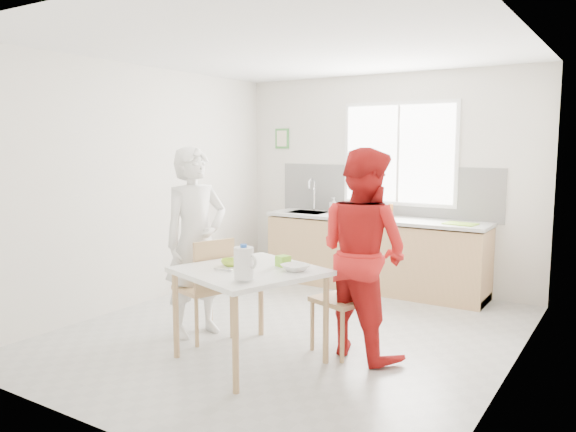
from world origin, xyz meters
name	(u,v)px	position (x,y,z in m)	size (l,w,h in m)	color
ground	(291,332)	(0.00, 0.00, 0.00)	(4.50, 4.50, 0.00)	#B7B7B2
room_shell	(291,163)	(0.00, 0.00, 1.64)	(4.50, 4.50, 4.50)	silver
window	(399,154)	(0.20, 2.23, 1.70)	(1.50, 0.06, 1.30)	white
backsplash	(384,191)	(0.00, 2.24, 1.23)	(3.00, 0.02, 0.65)	white
picture_frame	(282,139)	(-1.55, 2.23, 1.90)	(0.22, 0.03, 0.28)	#459342
kitchen_counter	(373,256)	(0.00, 1.95, 0.42)	(2.84, 0.64, 1.37)	tan
dining_table	(250,278)	(0.09, -0.79, 0.71)	(1.30, 1.30, 0.79)	white
chair_left	(207,284)	(-0.56, -0.58, 0.53)	(0.56, 0.56, 0.96)	tan
chair_far	(348,292)	(0.68, -0.12, 0.52)	(0.55, 0.55, 0.95)	tan
person_white	(196,242)	(-0.74, -0.52, 0.90)	(0.66, 0.43, 1.80)	white
person_red	(363,253)	(0.82, -0.14, 0.90)	(0.87, 0.68, 1.80)	red
bowl_green	(231,262)	(-0.12, -0.78, 0.82)	(0.18, 0.18, 0.05)	#ABD831
bowl_white	(296,268)	(0.45, -0.65, 0.82)	(0.22, 0.22, 0.05)	white
milk_jug	(244,263)	(0.31, -1.16, 0.94)	(0.21, 0.15, 0.27)	white
green_box	(283,261)	(0.27, -0.56, 0.84)	(0.10, 0.10, 0.09)	#7DCD2F
spoon	(222,270)	(-0.06, -0.97, 0.80)	(0.01, 0.01, 0.16)	#A5A5AA
cutting_board	(460,224)	(1.09, 1.88, 0.93)	(0.35, 0.25, 0.01)	#91D030
wine_bottle_a	(374,204)	(-0.03, 2.01, 1.08)	(0.07, 0.07, 0.32)	black
wine_bottle_b	(367,203)	(-0.15, 2.07, 1.07)	(0.07, 0.07, 0.30)	black
jar_amber	(391,210)	(0.17, 2.09, 1.00)	(0.06, 0.06, 0.16)	#954F20
soap_bottle	(334,205)	(-0.66, 2.13, 1.02)	(0.09, 0.09, 0.20)	#999999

